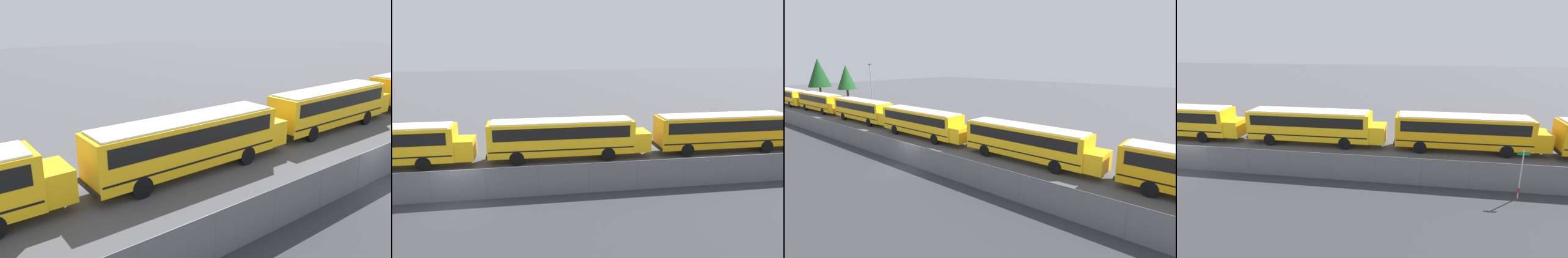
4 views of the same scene
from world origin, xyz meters
The scene contains 11 objects.
ground_plane centered at (0.00, 0.00, 0.00)m, with size 200.00×200.00×0.00m, color #4C4C4F.
road_strip centered at (0.00, -6.00, 0.00)m, with size 152.22×12.00×0.01m.
fence centered at (0.00, 0.00, 0.97)m, with size 118.29×0.07×1.90m.
school_bus_0 centered at (-46.26, 6.84, 1.88)m, with size 12.59×2.47×3.13m.
school_bus_1 centered at (-33.39, 7.21, 1.88)m, with size 12.59×2.47×3.13m.
school_bus_2 centered at (-19.77, 7.21, 1.88)m, with size 12.59×2.47×3.13m.
school_bus_3 centered at (-6.52, 6.82, 1.88)m, with size 12.59×2.47×3.13m.
school_bus_4 centered at (6.89, 7.06, 1.88)m, with size 12.59×2.47×3.13m.
light_pole centered at (-26.61, 12.80, 4.36)m, with size 0.60×0.24×7.95m.
tree_0 centered at (-42.97, 16.88, 5.05)m, with size 3.82×3.82×7.56m.
tree_1 centered at (-55.52, 16.63, 5.71)m, with size 5.07×5.07×9.02m.
Camera 3 is at (19.81, -14.71, 8.51)m, focal length 28.00 mm.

